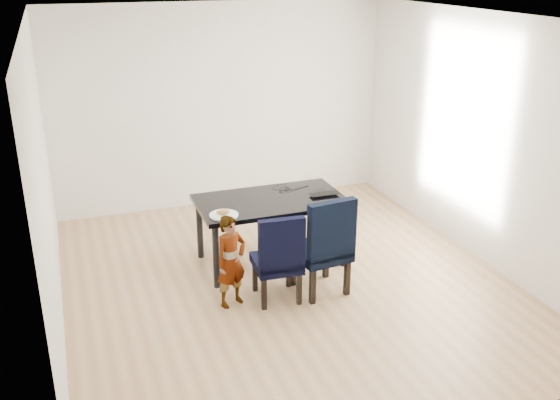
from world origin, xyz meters
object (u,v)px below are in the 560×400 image
object	(u,v)px
chair_left	(277,255)
plate	(224,215)
dining_table	(271,231)
chair_right	(320,243)
laptop	(323,193)
child	(231,261)

from	to	relation	value
chair_left	plate	size ratio (longest dim) A/B	3.14
dining_table	chair_right	size ratio (longest dim) A/B	1.52
chair_left	chair_right	distance (m)	0.47
plate	laptop	distance (m)	1.22
chair_left	chair_right	world-z (taller)	chair_right
dining_table	child	bearing A→B (deg)	-131.52
child	plate	xyz separation A→B (m)	(0.06, 0.47, 0.29)
chair_left	child	xyz separation A→B (m)	(-0.45, 0.03, -0.00)
child	plate	size ratio (longest dim) A/B	3.14
chair_left	plate	bearing A→B (deg)	132.23
child	chair_right	bearing A→B (deg)	-23.92
chair_right	plate	xyz separation A→B (m)	(-0.86, 0.50, 0.23)
dining_table	chair_right	bearing A→B (deg)	-71.79
plate	laptop	bearing A→B (deg)	10.96
chair_right	laptop	distance (m)	0.84
chair_right	plate	bearing A→B (deg)	143.10
dining_table	child	world-z (taller)	child
chair_left	plate	distance (m)	0.70
dining_table	plate	bearing A→B (deg)	-154.97
chair_left	laptop	distance (m)	1.13
dining_table	plate	xyz separation A→B (m)	(-0.60, -0.28, 0.38)
dining_table	plate	world-z (taller)	plate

